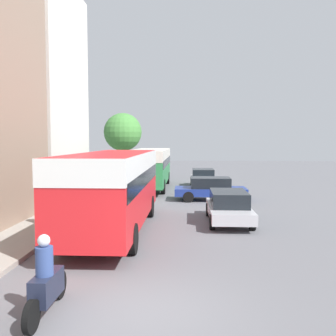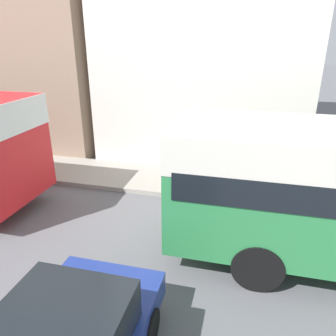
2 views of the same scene
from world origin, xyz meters
The scene contains 10 objects.
ground_plane centered at (0.00, 0.00, 0.00)m, with size 120.00×120.00×0.00m, color slate.
building_far_terrace centered at (-9.13, 15.39, 6.62)m, with size 5.86×7.63×13.25m.
bus_lead centered at (-1.97, 6.96, 2.05)m, with size 2.60×9.62×3.16m.
bus_following centered at (-1.87, 20.67, 1.94)m, with size 2.62×9.90×2.98m.
motorcycle_behind_lead centered at (-1.99, -0.27, 0.68)m, with size 0.38×2.24×1.73m.
car_crossing centered at (2.79, 8.84, 0.74)m, with size 1.85×4.47×1.41m.
car_far_curb centered at (2.20, 21.91, 0.74)m, with size 1.96×4.10×1.41m.
car_distant centered at (2.37, 15.10, 0.74)m, with size 4.33×1.93×1.41m.
pedestrian_walking_away centered at (-4.79, 7.29, 1.04)m, with size 0.43×0.43×1.75m.
street_tree centered at (-5.21, 27.87, 4.44)m, with size 3.62×3.62×6.13m.
Camera 1 is at (0.94, -7.72, 3.64)m, focal length 40.00 mm.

